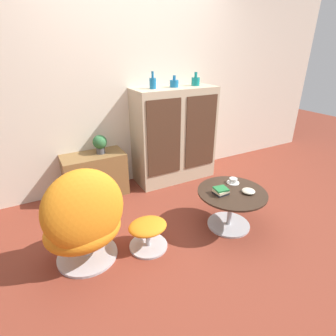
{
  "coord_description": "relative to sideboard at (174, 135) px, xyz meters",
  "views": [
    {
      "loc": [
        -1.26,
        -1.77,
        1.68
      ],
      "look_at": [
        -0.09,
        0.38,
        0.55
      ],
      "focal_mm": 28.0,
      "sensor_mm": 36.0,
      "label": 1
    }
  ],
  "objects": [
    {
      "name": "potted_plant",
      "position": [
        -0.98,
        0.04,
        0.04
      ],
      "size": [
        0.17,
        0.17,
        0.22
      ],
      "color": "#4C4C51",
      "rests_on": "tv_console"
    },
    {
      "name": "vase_inner_left",
      "position": [
        -0.01,
        0.0,
        0.66
      ],
      "size": [
        0.11,
        0.11,
        0.14
      ],
      "color": "#196699",
      "rests_on": "sideboard"
    },
    {
      "name": "wall_back",
      "position": [
        -0.41,
        0.26,
        0.68
      ],
      "size": [
        6.4,
        0.06,
        2.6
      ],
      "color": "beige",
      "rests_on": "ground_plane"
    },
    {
      "name": "ottoman",
      "position": [
        -0.92,
        -1.14,
        -0.44
      ],
      "size": [
        0.35,
        0.35,
        0.27
      ],
      "color": "#B7B7BC",
      "rests_on": "ground_plane"
    },
    {
      "name": "ground_plane",
      "position": [
        -0.41,
        -1.12,
        -0.62
      ],
      "size": [
        12.0,
        12.0,
        0.0
      ],
      "primitive_type": "plane",
      "color": "brown"
    },
    {
      "name": "bowl",
      "position": [
        0.06,
        -1.33,
        -0.2
      ],
      "size": [
        0.13,
        0.13,
        0.04
      ],
      "color": "beige",
      "rests_on": "coffee_table"
    },
    {
      "name": "coffee_table",
      "position": [
        -0.06,
        -1.24,
        -0.35
      ],
      "size": [
        0.67,
        0.67,
        0.4
      ],
      "color": "#B7B7BC",
      "rests_on": "ground_plane"
    },
    {
      "name": "egg_chair",
      "position": [
        -1.44,
        -1.05,
        -0.2
      ],
      "size": [
        0.71,
        0.67,
        0.89
      ],
      "color": "#B7B7BC",
      "rests_on": "ground_plane"
    },
    {
      "name": "sideboard",
      "position": [
        0.0,
        0.0,
        0.0
      ],
      "size": [
        1.07,
        0.46,
        1.24
      ],
      "color": "tan",
      "rests_on": "ground_plane"
    },
    {
      "name": "vase_leftmost",
      "position": [
        -0.3,
        0.0,
        0.68
      ],
      "size": [
        0.08,
        0.08,
        0.2
      ],
      "color": "#196699",
      "rests_on": "sideboard"
    },
    {
      "name": "book_stack",
      "position": [
        -0.19,
        -1.22,
        -0.19
      ],
      "size": [
        0.14,
        0.13,
        0.06
      ],
      "color": "black",
      "rests_on": "coffee_table"
    },
    {
      "name": "vase_inner_right",
      "position": [
        0.31,
        0.0,
        0.67
      ],
      "size": [
        0.11,
        0.11,
        0.16
      ],
      "color": "#147A75",
      "rests_on": "sideboard"
    },
    {
      "name": "teacup",
      "position": [
        0.07,
        -1.11,
        -0.2
      ],
      "size": [
        0.13,
        0.13,
        0.05
      ],
      "color": "white",
      "rests_on": "coffee_table"
    },
    {
      "name": "tv_console",
      "position": [
        -1.08,
        0.04,
        -0.35
      ],
      "size": [
        0.73,
        0.38,
        0.53
      ],
      "color": "brown",
      "rests_on": "ground_plane"
    }
  ]
}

